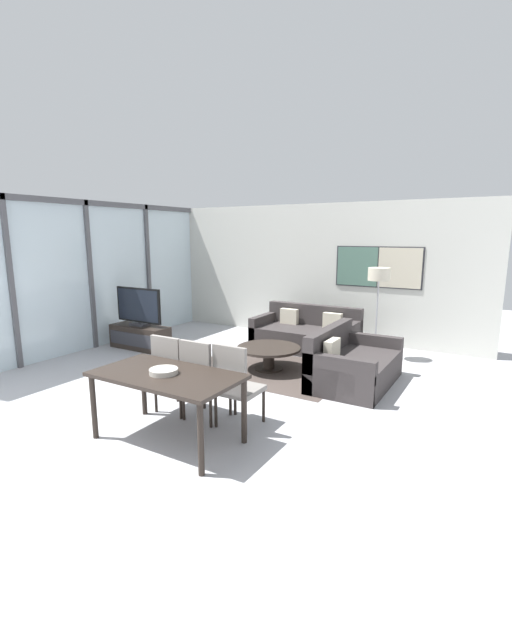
# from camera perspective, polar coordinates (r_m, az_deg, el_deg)

# --- Properties ---
(ground_plane) EXTENTS (24.00, 24.00, 0.00)m
(ground_plane) POSITION_cam_1_polar(r_m,az_deg,el_deg) (4.90, -25.18, -16.12)
(ground_plane) COLOR #B2B2B7
(wall_back) EXTENTS (7.34, 0.09, 2.80)m
(wall_back) POSITION_cam_1_polar(r_m,az_deg,el_deg) (9.21, 7.20, 6.46)
(wall_back) COLOR silver
(wall_back) RESTS_ON ground_plane
(window_wall_left) EXTENTS (0.07, 6.08, 2.80)m
(window_wall_left) POSITION_cam_1_polar(r_m,az_deg,el_deg) (8.76, -21.36, 6.38)
(window_wall_left) COLOR silver
(window_wall_left) RESTS_ON ground_plane
(area_rug) EXTENTS (2.50, 1.81, 0.01)m
(area_rug) POSITION_cam_1_polar(r_m,az_deg,el_deg) (7.05, 1.69, -6.57)
(area_rug) COLOR #473D38
(area_rug) RESTS_ON ground_plane
(tv_console) EXTENTS (1.22, 0.46, 0.45)m
(tv_console) POSITION_cam_1_polar(r_m,az_deg,el_deg) (8.56, -15.19, -2.21)
(tv_console) COLOR black
(tv_console) RESTS_ON ground_plane
(television) EXTENTS (1.09, 0.20, 0.73)m
(television) POSITION_cam_1_polar(r_m,az_deg,el_deg) (8.45, -15.40, 1.67)
(television) COLOR #2D2D33
(television) RESTS_ON tv_console
(sofa_main) EXTENTS (1.94, 1.00, 0.82)m
(sofa_main) POSITION_cam_1_polar(r_m,az_deg,el_deg) (8.29, 6.79, -2.02)
(sofa_main) COLOR #383333
(sofa_main) RESTS_ON ground_plane
(sofa_side) EXTENTS (1.00, 1.62, 0.82)m
(sofa_side) POSITION_cam_1_polar(r_m,az_deg,el_deg) (6.51, 12.41, -5.96)
(sofa_side) COLOR #383333
(sofa_side) RESTS_ON ground_plane
(coffee_table) EXTENTS (1.03, 1.03, 0.38)m
(coffee_table) POSITION_cam_1_polar(r_m,az_deg,el_deg) (6.97, 1.70, -4.35)
(coffee_table) COLOR black
(coffee_table) RESTS_ON ground_plane
(dining_table) EXTENTS (1.57, 0.85, 0.75)m
(dining_table) POSITION_cam_1_polar(r_m,az_deg,el_deg) (4.61, -11.81, -7.93)
(dining_table) COLOR black
(dining_table) RESTS_ON ground_plane
(dining_chair_left) EXTENTS (0.46, 0.46, 0.99)m
(dining_chair_left) POSITION_cam_1_polar(r_m,az_deg,el_deg) (5.35, -10.99, -6.69)
(dining_chair_left) COLOR gray
(dining_chair_left) RESTS_ON ground_plane
(dining_chair_centre) EXTENTS (0.46, 0.46, 0.99)m
(dining_chair_centre) POSITION_cam_1_polar(r_m,az_deg,el_deg) (5.08, -7.22, -7.56)
(dining_chair_centre) COLOR gray
(dining_chair_centre) RESTS_ON ground_plane
(dining_chair_right) EXTENTS (0.46, 0.46, 0.99)m
(dining_chair_right) POSITION_cam_1_polar(r_m,az_deg,el_deg) (4.86, -2.75, -8.35)
(dining_chair_right) COLOR gray
(dining_chair_right) RESTS_ON ground_plane
(fruit_bowl) EXTENTS (0.30, 0.30, 0.06)m
(fruit_bowl) POSITION_cam_1_polar(r_m,az_deg,el_deg) (4.57, -12.22, -6.64)
(fruit_bowl) COLOR #B7B2A8
(fruit_bowl) RESTS_ON dining_table
(floor_lamp) EXTENTS (0.37, 0.37, 1.61)m
(floor_lamp) POSITION_cam_1_polar(r_m,az_deg,el_deg) (7.70, 16.04, 5.07)
(floor_lamp) COLOR #2D2D33
(floor_lamp) RESTS_ON ground_plane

